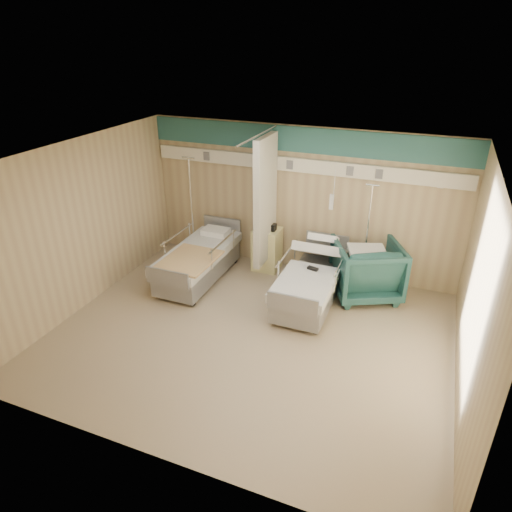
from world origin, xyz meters
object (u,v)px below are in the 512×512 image
(bedside_cabinet, at_px, (267,249))
(iv_stand_left, at_px, (194,240))
(visitor_armchair, at_px, (366,269))
(iv_stand_right, at_px, (363,265))
(bed_left, at_px, (198,264))
(bed_right, at_px, (311,286))

(bedside_cabinet, bearing_deg, iv_stand_left, -172.84)
(bedside_cabinet, bearing_deg, visitor_armchair, -8.60)
(visitor_armchair, relative_size, iv_stand_right, 0.58)
(bed_left, bearing_deg, iv_stand_left, 124.14)
(bedside_cabinet, distance_m, iv_stand_right, 1.88)
(bedside_cabinet, height_order, iv_stand_right, iv_stand_right)
(bed_left, xyz_separation_m, iv_stand_right, (2.93, 0.96, 0.08))
(iv_stand_left, bearing_deg, bedside_cabinet, 7.16)
(bed_right, relative_size, iv_stand_left, 1.00)
(bed_left, bearing_deg, visitor_armchair, 11.18)
(bed_right, distance_m, bed_left, 2.20)
(bedside_cabinet, bearing_deg, bed_left, -139.40)
(visitor_armchair, relative_size, iv_stand_left, 0.52)
(iv_stand_right, height_order, iv_stand_left, iv_stand_left)
(bed_right, bearing_deg, iv_stand_left, 165.20)
(bed_left, xyz_separation_m, iv_stand_left, (-0.48, 0.71, 0.13))
(iv_stand_right, bearing_deg, bed_left, -161.85)
(bed_left, height_order, iv_stand_right, iv_stand_right)
(bed_left, relative_size, iv_stand_left, 1.00)
(visitor_armchair, distance_m, iv_stand_right, 0.39)
(bed_right, relative_size, iv_stand_right, 1.11)
(bedside_cabinet, xyz_separation_m, iv_stand_left, (-1.53, -0.19, 0.02))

